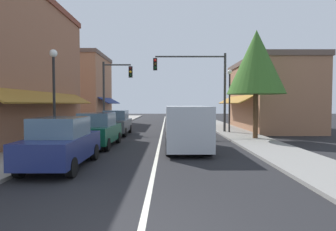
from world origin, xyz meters
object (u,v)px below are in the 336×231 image
(van_in_lane, at_px, (186,126))
(parked_car_third_left, at_px, (116,123))
(street_lamp_left_near, at_px, (54,83))
(tree_right_near, at_px, (256,62))
(parked_car_second_left, at_px, (98,130))
(traffic_signal_mast_arm, at_px, (201,78))
(parked_car_nearest_left, at_px, (62,143))
(street_lamp_right_mid, at_px, (230,91))
(traffic_signal_left_corner, at_px, (113,86))

(van_in_lane, bearing_deg, parked_car_third_left, 124.83)
(van_in_lane, relative_size, street_lamp_left_near, 1.09)
(street_lamp_left_near, relative_size, tree_right_near, 0.71)
(tree_right_near, bearing_deg, parked_car_second_left, -163.09)
(parked_car_third_left, bearing_deg, traffic_signal_mast_arm, 11.43)
(parked_car_nearest_left, distance_m, street_lamp_right_mid, 14.14)
(parked_car_second_left, bearing_deg, traffic_signal_mast_arm, 48.99)
(van_in_lane, bearing_deg, street_lamp_right_mid, 62.73)
(parked_car_second_left, relative_size, van_in_lane, 0.79)
(parked_car_third_left, bearing_deg, van_in_lane, -55.06)
(van_in_lane, xyz_separation_m, tree_right_near, (4.50, 3.64, 3.61))
(parked_car_nearest_left, height_order, street_lamp_right_mid, street_lamp_right_mid)
(traffic_signal_left_corner, xyz_separation_m, street_lamp_right_mid, (9.09, -2.09, -0.47))
(traffic_signal_mast_arm, distance_m, traffic_signal_left_corner, 7.19)
(traffic_signal_left_corner, relative_size, tree_right_near, 0.84)
(parked_car_third_left, xyz_separation_m, van_in_lane, (4.59, -6.45, 0.27))
(parked_car_nearest_left, bearing_deg, street_lamp_right_mid, 53.06)
(parked_car_second_left, relative_size, street_lamp_left_near, 0.87)
(van_in_lane, distance_m, street_lamp_left_near, 6.54)
(parked_car_third_left, distance_m, van_in_lane, 7.92)
(traffic_signal_left_corner, distance_m, tree_right_near, 11.52)
(van_in_lane, bearing_deg, parked_car_second_left, 168.16)
(traffic_signal_mast_arm, xyz_separation_m, street_lamp_right_mid, (2.12, -0.39, -0.93))
(traffic_signal_mast_arm, relative_size, traffic_signal_left_corner, 1.07)
(parked_car_third_left, height_order, traffic_signal_left_corner, traffic_signal_left_corner)
(parked_car_second_left, xyz_separation_m, parked_car_third_left, (-0.06, 5.55, 0.00))
(parked_car_nearest_left, height_order, parked_car_third_left, same)
(parked_car_second_left, distance_m, street_lamp_left_near, 3.19)
(van_in_lane, relative_size, tree_right_near, 0.77)
(parked_car_third_left, height_order, street_lamp_right_mid, street_lamp_right_mid)
(van_in_lane, height_order, traffic_signal_left_corner, traffic_signal_left_corner)
(parked_car_third_left, xyz_separation_m, street_lamp_left_near, (-1.60, -6.98, 2.32))
(parked_car_second_left, bearing_deg, parked_car_third_left, 91.29)
(parked_car_second_left, relative_size, parked_car_third_left, 1.00)
(parked_car_nearest_left, relative_size, tree_right_near, 0.61)
(traffic_signal_mast_arm, xyz_separation_m, traffic_signal_left_corner, (-6.97, 1.70, -0.46))
(parked_car_second_left, height_order, traffic_signal_mast_arm, traffic_signal_mast_arm)
(traffic_signal_mast_arm, bearing_deg, tree_right_near, -54.58)
(parked_car_third_left, relative_size, street_lamp_left_near, 0.87)
(parked_car_third_left, distance_m, street_lamp_left_near, 7.53)
(street_lamp_left_near, distance_m, tree_right_near, 11.57)
(van_in_lane, distance_m, street_lamp_right_mid, 8.49)
(traffic_signal_left_corner, bearing_deg, parked_car_nearest_left, -86.60)
(traffic_signal_mast_arm, relative_size, street_lamp_right_mid, 1.27)
(parked_car_nearest_left, distance_m, van_in_lane, 6.01)
(traffic_signal_mast_arm, height_order, traffic_signal_left_corner, traffic_signal_mast_arm)
(street_lamp_left_near, xyz_separation_m, tree_right_near, (10.68, 4.17, 1.55))
(parked_car_nearest_left, bearing_deg, parked_car_second_left, 88.66)
(parked_car_nearest_left, xyz_separation_m, street_lamp_right_mid, (8.30, 11.21, 2.33))
(parked_car_nearest_left, distance_m, parked_car_second_left, 4.76)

